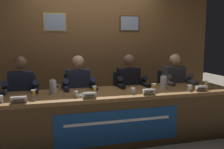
{
  "coord_description": "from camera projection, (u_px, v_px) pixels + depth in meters",
  "views": [
    {
      "loc": [
        -0.95,
        -3.41,
        1.48
      ],
      "look_at": [
        0.0,
        0.0,
        0.97
      ],
      "focal_mm": 40.06,
      "sensor_mm": 36.0,
      "label": 1
    }
  ],
  "objects": [
    {
      "name": "chair_far_left",
      "position": [
        23.0,
        106.0,
        3.9
      ],
      "size": [
        0.44,
        0.44,
        0.91
      ],
      "color": "black",
      "rests_on": "ground_plane"
    },
    {
      "name": "water_cup_far_right",
      "position": [
        190.0,
        88.0,
        3.67
      ],
      "size": [
        0.06,
        0.06,
        0.08
      ],
      "color": "silver",
      "rests_on": "conference_table"
    },
    {
      "name": "nameplate_far_right",
      "position": [
        202.0,
        88.0,
        3.66
      ],
      "size": [
        0.18,
        0.06,
        0.08
      ],
      "color": "white",
      "rests_on": "conference_table"
    },
    {
      "name": "water_cup_center_left",
      "position": [
        76.0,
        94.0,
        3.26
      ],
      "size": [
        0.06,
        0.06,
        0.08
      ],
      "color": "silver",
      "rests_on": "conference_table"
    },
    {
      "name": "panelist_far_right",
      "position": [
        176.0,
        83.0,
        4.34
      ],
      "size": [
        0.51,
        0.48,
        1.23
      ],
      "color": "black",
      "rests_on": "ground_plane"
    },
    {
      "name": "water_pitcher_left_side",
      "position": [
        53.0,
        87.0,
        3.46
      ],
      "size": [
        0.15,
        0.1,
        0.21
      ],
      "color": "silver",
      "rests_on": "conference_table"
    },
    {
      "name": "wall_back_panelled",
      "position": [
        93.0,
        48.0,
        4.82
      ],
      "size": [
        4.89,
        0.14,
        2.6
      ],
      "color": "brown",
      "rests_on": "ground_plane"
    },
    {
      "name": "chair_far_right",
      "position": [
        170.0,
        96.0,
        4.57
      ],
      "size": [
        0.44,
        0.44,
        0.91
      ],
      "color": "black",
      "rests_on": "ground_plane"
    },
    {
      "name": "nameplate_far_left",
      "position": [
        19.0,
        100.0,
        2.97
      ],
      "size": [
        0.19,
        0.06,
        0.08
      ],
      "color": "white",
      "rests_on": "conference_table"
    },
    {
      "name": "juice_glass_far_left",
      "position": [
        33.0,
        93.0,
        3.13
      ],
      "size": [
        0.06,
        0.06,
        0.12
      ],
      "color": "white",
      "rests_on": "conference_table"
    },
    {
      "name": "water_cup_far_left",
      "position": [
        1.0,
        99.0,
        2.99
      ],
      "size": [
        0.06,
        0.06,
        0.08
      ],
      "color": "silver",
      "rests_on": "conference_table"
    },
    {
      "name": "panelist_center_left",
      "position": [
        79.0,
        88.0,
        3.89
      ],
      "size": [
        0.51,
        0.48,
        1.23
      ],
      "color": "black",
      "rests_on": "ground_plane"
    },
    {
      "name": "chair_center_right",
      "position": [
        126.0,
        99.0,
        4.35
      ],
      "size": [
        0.44,
        0.44,
        0.91
      ],
      "color": "black",
      "rests_on": "ground_plane"
    },
    {
      "name": "panelist_center_right",
      "position": [
        130.0,
        85.0,
        4.12
      ],
      "size": [
        0.51,
        0.48,
        1.23
      ],
      "color": "black",
      "rests_on": "ground_plane"
    },
    {
      "name": "panelist_far_left",
      "position": [
        21.0,
        91.0,
        3.67
      ],
      "size": [
        0.51,
        0.48,
        1.23
      ],
      "color": "black",
      "rests_on": "ground_plane"
    },
    {
      "name": "juice_glass_center_left",
      "position": [
        95.0,
        89.0,
        3.37
      ],
      "size": [
        0.06,
        0.06,
        0.12
      ],
      "color": "white",
      "rests_on": "conference_table"
    },
    {
      "name": "nameplate_center_left",
      "position": [
        89.0,
        95.0,
        3.2
      ],
      "size": [
        0.17,
        0.06,
        0.08
      ],
      "color": "white",
      "rests_on": "conference_table"
    },
    {
      "name": "ground_plane",
      "position": [
        112.0,
        139.0,
        3.72
      ],
      "size": [
        12.0,
        12.0,
        0.0
      ],
      "primitive_type": "plane",
      "color": "gray"
    },
    {
      "name": "nameplate_center_right",
      "position": [
        149.0,
        92.0,
        3.41
      ],
      "size": [
        0.17,
        0.06,
        0.08
      ],
      "color": "white",
      "rests_on": "conference_table"
    },
    {
      "name": "chair_center_left",
      "position": [
        77.0,
        102.0,
        4.12
      ],
      "size": [
        0.44,
        0.44,
        0.91
      ],
      "color": "black",
      "rests_on": "ground_plane"
    },
    {
      "name": "juice_glass_center_right",
      "position": [
        154.0,
        86.0,
        3.57
      ],
      "size": [
        0.06,
        0.06,
        0.12
      ],
      "color": "white",
      "rests_on": "conference_table"
    },
    {
      "name": "document_stack_center_left",
      "position": [
        87.0,
        95.0,
        3.37
      ],
      "size": [
        0.24,
        0.19,
        0.01
      ],
      "color": "white",
      "rests_on": "conference_table"
    },
    {
      "name": "juice_glass_far_right",
      "position": [
        206.0,
        83.0,
        3.81
      ],
      "size": [
        0.06,
        0.06,
        0.12
      ],
      "color": "white",
      "rests_on": "conference_table"
    },
    {
      "name": "conference_table",
      "position": [
        114.0,
        108.0,
        3.54
      ],
      "size": [
        3.69,
        0.85,
        0.72
      ],
      "color": "brown",
      "rests_on": "ground_plane"
    },
    {
      "name": "water_pitcher_right_side",
      "position": [
        164.0,
        82.0,
        3.84
      ],
      "size": [
        0.15,
        0.1,
        0.21
      ],
      "color": "silver",
      "rests_on": "conference_table"
    },
    {
      "name": "water_cup_center_right",
      "position": [
        133.0,
        91.0,
        3.46
      ],
      "size": [
        0.06,
        0.06,
        0.08
      ],
      "color": "silver",
      "rests_on": "conference_table"
    }
  ]
}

